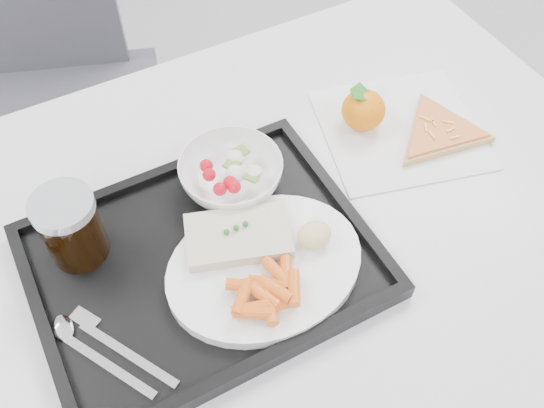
# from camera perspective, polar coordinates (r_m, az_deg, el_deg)

# --- Properties ---
(table) EXTENTS (1.20, 0.80, 0.75)m
(table) POSITION_cam_1_polar(r_m,az_deg,el_deg) (0.93, -1.74, -4.58)
(table) COLOR #B3B3B5
(table) RESTS_ON ground
(chair) EXTENTS (0.54, 0.54, 0.93)m
(chair) POSITION_cam_1_polar(r_m,az_deg,el_deg) (1.53, -20.25, 11.74)
(chair) COLOR #3B3B42
(chair) RESTS_ON ground
(tray) EXTENTS (0.45, 0.35, 0.03)m
(tray) POSITION_cam_1_polar(r_m,az_deg,el_deg) (0.84, -6.50, -5.48)
(tray) COLOR black
(tray) RESTS_ON table
(dinner_plate) EXTENTS (0.27, 0.27, 0.02)m
(dinner_plate) POSITION_cam_1_polar(r_m,az_deg,el_deg) (0.81, -0.70, -5.89)
(dinner_plate) COLOR white
(dinner_plate) RESTS_ON tray
(fish_fillet) EXTENTS (0.16, 0.13, 0.03)m
(fish_fillet) POSITION_cam_1_polar(r_m,az_deg,el_deg) (0.82, -3.21, -3.03)
(fish_fillet) COLOR beige
(fish_fillet) RESTS_ON dinner_plate
(bread_roll) EXTENTS (0.06, 0.06, 0.03)m
(bread_roll) POSITION_cam_1_polar(r_m,az_deg,el_deg) (0.81, 4.01, -2.91)
(bread_roll) COLOR #E1CE82
(bread_roll) RESTS_ON dinner_plate
(salad_bowl) EXTENTS (0.15, 0.15, 0.05)m
(salad_bowl) POSITION_cam_1_polar(r_m,az_deg,el_deg) (0.89, -3.88, 2.87)
(salad_bowl) COLOR white
(salad_bowl) RESTS_ON tray
(cola_glass) EXTENTS (0.08, 0.08, 0.11)m
(cola_glass) POSITION_cam_1_polar(r_m,az_deg,el_deg) (0.83, -18.40, -2.02)
(cola_glass) COLOR black
(cola_glass) RESTS_ON tray
(cutlery) EXTENTS (0.12, 0.16, 0.01)m
(cutlery) POSITION_cam_1_polar(r_m,az_deg,el_deg) (0.80, -16.21, -12.61)
(cutlery) COLOR silver
(cutlery) RESTS_ON tray
(napkin) EXTENTS (0.30, 0.30, 0.00)m
(napkin) POSITION_cam_1_polar(r_m,az_deg,el_deg) (1.02, 11.96, 6.93)
(napkin) COLOR silver
(napkin) RESTS_ON table
(tangerine) EXTENTS (0.08, 0.08, 0.07)m
(tangerine) POSITION_cam_1_polar(r_m,az_deg,el_deg) (0.99, 8.60, 8.75)
(tangerine) COLOR orange
(tangerine) RESTS_ON napkin
(pizza_slice) EXTENTS (0.25, 0.25, 0.02)m
(pizza_slice) POSITION_cam_1_polar(r_m,az_deg,el_deg) (1.02, 15.48, 6.58)
(pizza_slice) COLOR tan
(pizza_slice) RESTS_ON napkin
(carrot_pile) EXTENTS (0.11, 0.09, 0.03)m
(carrot_pile) POSITION_cam_1_polar(r_m,az_deg,el_deg) (0.77, -0.51, -8.37)
(carrot_pile) COLOR #DF5C19
(carrot_pile) RESTS_ON dinner_plate
(salad_contents) EXTENTS (0.08, 0.08, 0.02)m
(salad_contents) POSITION_cam_1_polar(r_m,az_deg,el_deg) (0.88, -3.67, 2.96)
(salad_contents) COLOR red
(salad_contents) RESTS_ON salad_bowl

